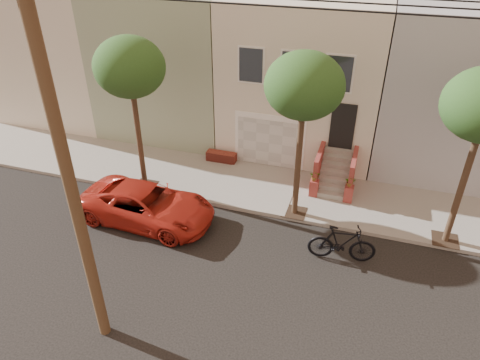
% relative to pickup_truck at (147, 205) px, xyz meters
% --- Properties ---
extents(ground, '(90.00, 90.00, 0.00)m').
position_rel_pickup_truck_xyz_m(ground, '(4.27, -1.89, -0.72)').
color(ground, black).
rests_on(ground, ground).
extents(sidewalk, '(40.00, 3.70, 0.15)m').
position_rel_pickup_truck_xyz_m(sidewalk, '(4.27, 3.46, -0.64)').
color(sidewalk, gray).
rests_on(sidewalk, ground).
extents(house_row, '(33.10, 11.70, 7.00)m').
position_rel_pickup_truck_xyz_m(house_row, '(4.27, 9.30, 2.93)').
color(house_row, beige).
rests_on(house_row, sidewalk).
extents(tree_left, '(2.70, 2.57, 6.30)m').
position_rel_pickup_truck_xyz_m(tree_left, '(-1.23, 2.01, 4.54)').
color(tree_left, '#2D2116').
rests_on(tree_left, sidewalk).
extents(tree_mid, '(2.70, 2.57, 6.30)m').
position_rel_pickup_truck_xyz_m(tree_mid, '(5.27, 2.01, 4.54)').
color(tree_mid, '#2D2116').
rests_on(tree_mid, sidewalk).
extents(pickup_truck, '(5.27, 2.63, 1.43)m').
position_rel_pickup_truck_xyz_m(pickup_truck, '(0.00, 0.00, 0.00)').
color(pickup_truck, '#B02418').
rests_on(pickup_truck, ground).
extents(motorcycle, '(2.34, 0.96, 1.36)m').
position_rel_pickup_truck_xyz_m(motorcycle, '(7.28, 0.02, -0.04)').
color(motorcycle, black).
rests_on(motorcycle, ground).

